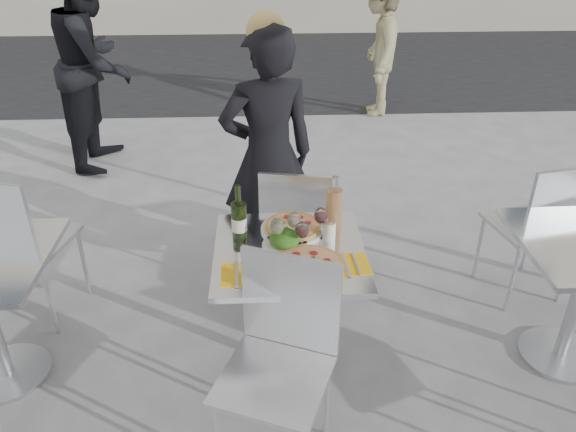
{
  "coord_description": "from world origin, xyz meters",
  "views": [
    {
      "loc": [
        -0.11,
        -2.25,
        2.22
      ],
      "look_at": [
        0.0,
        0.15,
        0.85
      ],
      "focal_mm": 35.0,
      "sensor_mm": 36.0,
      "label": 1
    }
  ],
  "objects_px": {
    "wineglass_red_a": "(302,231)",
    "wineglass_white_b": "(294,221)",
    "side_chair_lfar": "(15,237)",
    "chair_far": "(297,223)",
    "pedestrian_a": "(94,63)",
    "chair_near": "(282,348)",
    "carafe": "(334,208)",
    "main_table": "(289,285)",
    "wineglass_white_a": "(277,228)",
    "pizza_far": "(293,227)",
    "wineglass_red_b": "(321,217)",
    "woman_diner": "(268,157)",
    "pedestrian_b": "(379,46)",
    "napkin_left": "(241,274)",
    "sugar_shaker": "(329,229)",
    "pizza_near": "(307,266)",
    "salad_plate": "(285,240)",
    "napkin_right": "(350,264)",
    "side_chair_rfar": "(543,221)",
    "wine_bottle": "(239,219)"
  },
  "relations": [
    {
      "from": "side_chair_lfar",
      "to": "wineglass_white_a",
      "type": "bearing_deg",
      "value": 177.03
    },
    {
      "from": "sugar_shaker",
      "to": "napkin_right",
      "type": "xyz_separation_m",
      "value": [
        0.07,
        -0.24,
        -0.05
      ]
    },
    {
      "from": "pedestrian_b",
      "to": "side_chair_rfar",
      "type": "bearing_deg",
      "value": 10.28
    },
    {
      "from": "main_table",
      "to": "wineglass_red_a",
      "type": "bearing_deg",
      "value": -7.54
    },
    {
      "from": "wine_bottle",
      "to": "napkin_right",
      "type": "height_order",
      "value": "wine_bottle"
    },
    {
      "from": "pedestrian_b",
      "to": "salad_plate",
      "type": "relative_size",
      "value": 7.0
    },
    {
      "from": "main_table",
      "to": "pedestrian_a",
      "type": "relative_size",
      "value": 0.4
    },
    {
      "from": "side_chair_lfar",
      "to": "wineglass_white_a",
      "type": "height_order",
      "value": "side_chair_lfar"
    },
    {
      "from": "main_table",
      "to": "napkin_left",
      "type": "distance_m",
      "value": 0.37
    },
    {
      "from": "chair_far",
      "to": "pedestrian_a",
      "type": "distance_m",
      "value": 2.8
    },
    {
      "from": "pedestrian_a",
      "to": "sugar_shaker",
      "type": "relative_size",
      "value": 17.42
    },
    {
      "from": "wineglass_red_b",
      "to": "wineglass_red_a",
      "type": "bearing_deg",
      "value": -127.61
    },
    {
      "from": "woman_diner",
      "to": "pedestrian_b",
      "type": "relative_size",
      "value": 1.06
    },
    {
      "from": "pizza_near",
      "to": "salad_plate",
      "type": "xyz_separation_m",
      "value": [
        -0.09,
        0.19,
        0.03
      ]
    },
    {
      "from": "side_chair_lfar",
      "to": "sugar_shaker",
      "type": "distance_m",
      "value": 1.76
    },
    {
      "from": "side_chair_lfar",
      "to": "woman_diner",
      "type": "relative_size",
      "value": 0.6
    },
    {
      "from": "main_table",
      "to": "wineglass_red_b",
      "type": "relative_size",
      "value": 4.76
    },
    {
      "from": "chair_far",
      "to": "salad_plate",
      "type": "relative_size",
      "value": 4.07
    },
    {
      "from": "main_table",
      "to": "salad_plate",
      "type": "bearing_deg",
      "value": 125.79
    },
    {
      "from": "wineglass_red_b",
      "to": "napkin_left",
      "type": "height_order",
      "value": "wineglass_red_b"
    },
    {
      "from": "side_chair_lfar",
      "to": "wineglass_white_b",
      "type": "distance_m",
      "value": 1.6
    },
    {
      "from": "pizza_near",
      "to": "wineglass_white_a",
      "type": "bearing_deg",
      "value": 125.75
    },
    {
      "from": "wineglass_white_b",
      "to": "wineglass_red_b",
      "type": "height_order",
      "value": "same"
    },
    {
      "from": "main_table",
      "to": "wineglass_white_b",
      "type": "height_order",
      "value": "wineglass_white_b"
    },
    {
      "from": "pedestrian_b",
      "to": "napkin_left",
      "type": "height_order",
      "value": "pedestrian_b"
    },
    {
      "from": "pedestrian_a",
      "to": "wineglass_white_a",
      "type": "distance_m",
      "value": 3.2
    },
    {
      "from": "salad_plate",
      "to": "napkin_right",
      "type": "height_order",
      "value": "salad_plate"
    },
    {
      "from": "wineglass_red_b",
      "to": "chair_far",
      "type": "bearing_deg",
      "value": 99.38
    },
    {
      "from": "chair_far",
      "to": "pizza_near",
      "type": "height_order",
      "value": "chair_far"
    },
    {
      "from": "chair_near",
      "to": "carafe",
      "type": "height_order",
      "value": "carafe"
    },
    {
      "from": "side_chair_lfar",
      "to": "wineglass_red_a",
      "type": "xyz_separation_m",
      "value": [
        1.56,
        -0.47,
        0.28
      ]
    },
    {
      "from": "side_chair_lfar",
      "to": "pizza_far",
      "type": "relative_size",
      "value": 3.03
    },
    {
      "from": "carafe",
      "to": "side_chair_lfar",
      "type": "bearing_deg",
      "value": 171.05
    },
    {
      "from": "pizza_far",
      "to": "wine_bottle",
      "type": "distance_m",
      "value": 0.29
    },
    {
      "from": "pizza_near",
      "to": "pizza_far",
      "type": "relative_size",
      "value": 1.08
    },
    {
      "from": "salad_plate",
      "to": "wineglass_red_b",
      "type": "bearing_deg",
      "value": 26.96
    },
    {
      "from": "woman_diner",
      "to": "sugar_shaker",
      "type": "distance_m",
      "value": 0.9
    },
    {
      "from": "wine_bottle",
      "to": "wineglass_red_a",
      "type": "xyz_separation_m",
      "value": [
        0.3,
        -0.11,
        -0.0
      ]
    },
    {
      "from": "carafe",
      "to": "wineglass_red_b",
      "type": "xyz_separation_m",
      "value": [
        -0.07,
        -0.07,
        -0.01
      ]
    },
    {
      "from": "pedestrian_b",
      "to": "sugar_shaker",
      "type": "xyz_separation_m",
      "value": [
        -1.0,
        -3.96,
        0.03
      ]
    },
    {
      "from": "main_table",
      "to": "wineglass_white_a",
      "type": "relative_size",
      "value": 4.76
    },
    {
      "from": "wineglass_red_b",
      "to": "wineglass_white_a",
      "type": "bearing_deg",
      "value": -156.17
    },
    {
      "from": "wineglass_white_b",
      "to": "wineglass_white_a",
      "type": "bearing_deg",
      "value": -146.22
    },
    {
      "from": "main_table",
      "to": "side_chair_rfar",
      "type": "xyz_separation_m",
      "value": [
        1.51,
        0.52,
        0.02
      ]
    },
    {
      "from": "wineglass_red_a",
      "to": "wineglass_white_b",
      "type": "bearing_deg",
      "value": 109.54
    },
    {
      "from": "main_table",
      "to": "sugar_shaker",
      "type": "height_order",
      "value": "sugar_shaker"
    },
    {
      "from": "chair_far",
      "to": "napkin_right",
      "type": "xyz_separation_m",
      "value": [
        0.19,
        -0.77,
        0.22
      ]
    },
    {
      "from": "pedestrian_a",
      "to": "pedestrian_b",
      "type": "height_order",
      "value": "pedestrian_a"
    },
    {
      "from": "chair_far",
      "to": "wineglass_red_a",
      "type": "xyz_separation_m",
      "value": [
        -0.02,
        -0.64,
        0.33
      ]
    },
    {
      "from": "side_chair_lfar",
      "to": "side_chair_rfar",
      "type": "height_order",
      "value": "side_chair_lfar"
    }
  ]
}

